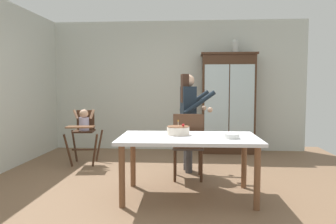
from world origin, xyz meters
TOP-DOWN VIEW (x-y plane):
  - ground_plane at (0.00, 0.00)m, footprint 6.24×6.24m
  - wall_back at (0.00, 2.63)m, footprint 5.32×0.06m
  - china_cabinet at (1.05, 2.37)m, footprint 1.10×0.48m
  - ceramic_vase at (1.18, 2.37)m, footprint 0.13×0.13m
  - high_chair_with_toddler at (-1.52, 1.18)m, footprint 0.64×0.73m
  - adult_person at (0.28, 0.83)m, footprint 0.57×0.56m
  - dining_table at (0.29, -0.37)m, footprint 1.68×1.00m
  - birthday_cake at (0.16, -0.24)m, footprint 0.28×0.28m
  - serving_bowl at (0.79, -0.47)m, footprint 0.18×0.18m
  - dining_chair_far_side at (0.28, 0.33)m, footprint 0.46×0.46m

SIDE VIEW (x-z plane):
  - ground_plane at x=0.00m, z-range 0.00..0.00m
  - dining_chair_far_side at x=0.28m, z-range 0.08..1.04m
  - high_chair_with_toddler at x=-1.52m, z-range 0.18..1.13m
  - dining_table at x=0.29m, z-range 0.28..1.02m
  - serving_bowl at x=0.79m, z-range 0.74..0.79m
  - birthday_cake at x=0.16m, z-range 0.70..0.89m
  - adult_person at x=0.28m, z-range 0.20..1.73m
  - china_cabinet at x=1.05m, z-range 0.01..2.01m
  - wall_back at x=0.00m, z-range 0.00..2.70m
  - ceramic_vase at x=1.18m, z-range 1.99..2.26m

